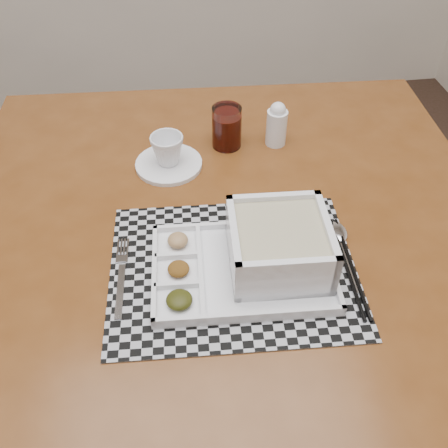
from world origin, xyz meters
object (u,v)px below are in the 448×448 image
(serving_tray, at_px, (268,253))
(creamer_bottle, at_px, (277,124))
(cup, at_px, (167,150))
(dining_table, at_px, (228,256))
(juice_glass, at_px, (227,129))

(serving_tray, relative_size, creamer_bottle, 3.07)
(creamer_bottle, bearing_deg, cup, -168.32)
(serving_tray, xyz_separation_m, creamer_bottle, (0.10, 0.38, 0.01))
(dining_table, bearing_deg, creamer_bottle, 59.95)
(cup, relative_size, juice_glass, 0.74)
(dining_table, bearing_deg, serving_tray, -65.21)
(dining_table, height_order, serving_tray, serving_tray)
(serving_tray, xyz_separation_m, cup, (-0.16, 0.33, 0.00))
(serving_tray, bearing_deg, dining_table, 114.79)
(dining_table, xyz_separation_m, creamer_bottle, (0.15, 0.27, 0.14))
(dining_table, height_order, cup, cup)
(creamer_bottle, bearing_deg, juice_glass, 176.12)
(dining_table, height_order, creamer_bottle, creamer_bottle)
(serving_tray, relative_size, cup, 4.52)
(dining_table, xyz_separation_m, serving_tray, (0.05, -0.12, 0.13))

